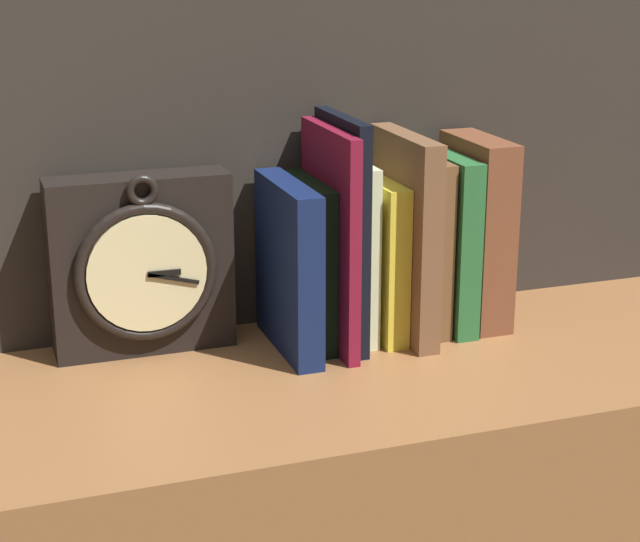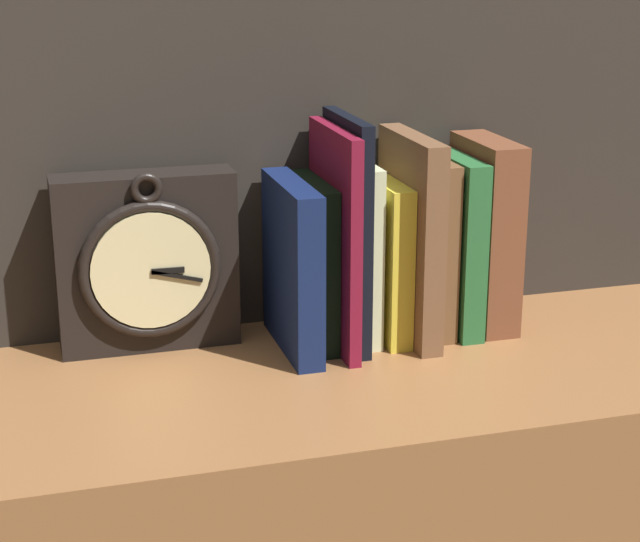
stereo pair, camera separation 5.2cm
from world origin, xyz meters
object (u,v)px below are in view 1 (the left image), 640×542
(book_slot3_black, at_px, (342,230))
(book_slot9_brown, at_px, (476,231))
(book_slot2_maroon, at_px, (330,238))
(clock, at_px, (142,265))
(book_slot7_brown, at_px, (422,243))
(book_slot5_yellow, at_px, (378,257))
(book_slot6_brown, at_px, (404,236))
(book_slot8_green, at_px, (447,241))
(book_slot1_black, at_px, (308,262))
(book_slot4_cream, at_px, (353,249))
(book_slot0_navy, at_px, (289,267))

(book_slot3_black, distance_m, book_slot9_brown, 0.17)
(book_slot3_black, bearing_deg, book_slot9_brown, 2.64)
(book_slot2_maroon, height_order, book_slot9_brown, book_slot2_maroon)
(clock, relative_size, book_slot7_brown, 1.01)
(book_slot3_black, bearing_deg, clock, 169.94)
(book_slot2_maroon, height_order, book_slot5_yellow, book_slot2_maroon)
(book_slot7_brown, distance_m, book_slot9_brown, 0.07)
(book_slot6_brown, height_order, book_slot8_green, book_slot6_brown)
(book_slot7_brown, xyz_separation_m, book_slot8_green, (0.03, -0.00, 0.00))
(clock, bearing_deg, book_slot3_black, -10.06)
(book_slot3_black, relative_size, book_slot6_brown, 1.10)
(clock, distance_m, book_slot6_brown, 0.28)
(book_slot1_black, bearing_deg, book_slot7_brown, 0.91)
(book_slot3_black, xyz_separation_m, book_slot5_yellow, (0.04, 0.01, -0.04))
(clock, xyz_separation_m, book_slot1_black, (0.17, -0.03, -0.01))
(book_slot4_cream, relative_size, book_slot5_yellow, 1.12)
(book_slot0_navy, relative_size, book_slot8_green, 0.93)
(book_slot9_brown, bearing_deg, book_slot2_maroon, -175.18)
(book_slot2_maroon, distance_m, book_slot7_brown, 0.12)
(book_slot3_black, bearing_deg, book_slot8_green, 2.49)
(book_slot0_navy, height_order, book_slot4_cream, book_slot4_cream)
(book_slot1_black, xyz_separation_m, book_slot7_brown, (0.13, 0.00, 0.01))
(clock, bearing_deg, book_slot5_yellow, -7.04)
(book_slot5_yellow, xyz_separation_m, book_slot9_brown, (0.12, 0.00, 0.02))
(book_slot9_brown, bearing_deg, book_slot7_brown, 178.81)
(clock, distance_m, book_slot8_green, 0.34)
(book_slot2_maroon, bearing_deg, book_slot8_green, 5.24)
(book_slot5_yellow, relative_size, book_slot6_brown, 0.78)
(book_slot5_yellow, bearing_deg, book_slot4_cream, 170.61)
(book_slot0_navy, xyz_separation_m, book_slot4_cream, (0.08, 0.02, 0.01))
(clock, relative_size, book_slot3_black, 0.80)
(clock, relative_size, book_slot2_maroon, 0.84)
(book_slot0_navy, relative_size, book_slot1_black, 1.02)
(book_slot9_brown, bearing_deg, book_slot0_navy, -176.11)
(book_slot5_yellow, bearing_deg, book_slot8_green, -0.12)
(book_slot3_black, bearing_deg, book_slot6_brown, -4.66)
(book_slot1_black, xyz_separation_m, book_slot2_maroon, (0.02, -0.01, 0.03))
(book_slot5_yellow, distance_m, book_slot8_green, 0.08)
(clock, bearing_deg, book_slot4_cream, -6.76)
(book_slot7_brown, bearing_deg, book_slot1_black, -179.09)
(book_slot6_brown, relative_size, book_slot9_brown, 1.06)
(book_slot1_black, bearing_deg, book_slot6_brown, -6.78)
(book_slot4_cream, distance_m, book_slot7_brown, 0.08)
(book_slot0_navy, bearing_deg, book_slot7_brown, 5.97)
(book_slot3_black, bearing_deg, book_slot5_yellow, 7.26)
(book_slot9_brown, bearing_deg, book_slot3_black, -177.36)
(book_slot0_navy, relative_size, book_slot9_brown, 0.86)
(book_slot2_maroon, xyz_separation_m, book_slot6_brown, (0.09, 0.00, -0.01))
(book_slot5_yellow, relative_size, book_slot7_brown, 0.89)
(book_slot3_black, distance_m, book_slot5_yellow, 0.06)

